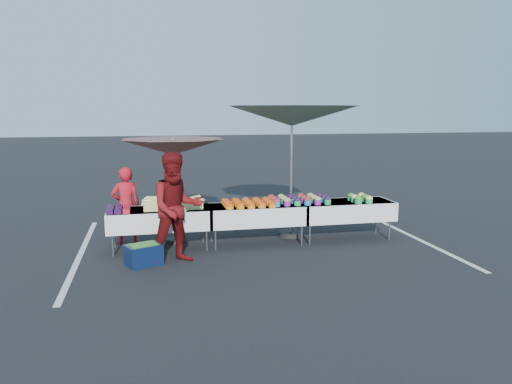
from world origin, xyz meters
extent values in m
plane|color=black|center=(0.00, 0.00, 0.00)|extent=(80.00, 80.00, 0.00)
cube|color=silver|center=(-3.20, 0.00, 0.00)|extent=(0.10, 5.00, 0.00)
cube|color=silver|center=(3.20, 0.00, 0.00)|extent=(0.10, 5.00, 0.00)
cube|color=white|center=(-1.80, 0.00, 0.73)|extent=(1.80, 0.75, 0.04)
cube|color=white|center=(-1.80, 0.00, 0.57)|extent=(1.86, 0.81, 0.36)
cylinder|color=slate|center=(-2.62, -0.29, 0.20)|extent=(0.04, 0.04, 0.39)
cylinder|color=slate|center=(-2.62, 0.29, 0.20)|extent=(0.04, 0.04, 0.39)
cylinder|color=slate|center=(-0.98, -0.29, 0.20)|extent=(0.04, 0.04, 0.39)
cylinder|color=slate|center=(-0.98, 0.29, 0.20)|extent=(0.04, 0.04, 0.39)
cube|color=white|center=(0.00, 0.00, 0.73)|extent=(1.80, 0.75, 0.04)
cube|color=white|center=(0.00, 0.00, 0.57)|extent=(1.86, 0.81, 0.36)
cylinder|color=slate|center=(-0.82, -0.29, 0.20)|extent=(0.04, 0.04, 0.39)
cylinder|color=slate|center=(-0.82, 0.29, 0.20)|extent=(0.04, 0.04, 0.39)
cylinder|color=slate|center=(0.82, -0.29, 0.20)|extent=(0.04, 0.04, 0.39)
cylinder|color=slate|center=(0.82, 0.29, 0.20)|extent=(0.04, 0.04, 0.39)
cube|color=white|center=(1.80, 0.00, 0.73)|extent=(1.80, 0.75, 0.04)
cube|color=white|center=(1.80, 0.00, 0.57)|extent=(1.86, 0.81, 0.36)
cylinder|color=slate|center=(0.98, -0.29, 0.20)|extent=(0.04, 0.04, 0.39)
cylinder|color=slate|center=(0.98, 0.29, 0.20)|extent=(0.04, 0.04, 0.39)
cylinder|color=slate|center=(2.62, -0.29, 0.20)|extent=(0.04, 0.04, 0.39)
cylinder|color=slate|center=(2.62, 0.29, 0.20)|extent=(0.04, 0.04, 0.39)
cube|color=black|center=(-2.65, -0.27, 0.79)|extent=(0.12, 0.12, 0.08)
cube|color=black|center=(-2.65, -0.13, 0.79)|extent=(0.12, 0.12, 0.08)
cube|color=black|center=(-2.65, 0.01, 0.79)|extent=(0.12, 0.12, 0.08)
cube|color=black|center=(-2.65, 0.15, 0.79)|extent=(0.12, 0.12, 0.08)
cube|color=black|center=(-2.51, -0.27, 0.79)|extent=(0.12, 0.12, 0.08)
cube|color=black|center=(-2.51, -0.13, 0.79)|extent=(0.12, 0.12, 0.08)
cube|color=black|center=(-2.51, 0.01, 0.79)|extent=(0.12, 0.12, 0.08)
cube|color=black|center=(-2.51, 0.15, 0.79)|extent=(0.12, 0.12, 0.08)
cube|color=red|center=(-2.37, -0.27, 0.79)|extent=(0.12, 0.12, 0.08)
cube|color=red|center=(-2.37, -0.13, 0.79)|extent=(0.12, 0.12, 0.08)
cube|color=red|center=(-2.37, 0.01, 0.79)|extent=(0.12, 0.12, 0.08)
cube|color=red|center=(-2.37, 0.15, 0.79)|extent=(0.12, 0.12, 0.08)
cube|color=#DAD96F|center=(-1.55, 0.05, 0.82)|extent=(1.05, 0.55, 0.14)
cylinder|color=#DAD96F|center=(-1.25, 0.20, 0.85)|extent=(0.27, 0.09, 0.10)
cylinder|color=#DAD96F|center=(-1.93, 0.10, 0.92)|extent=(0.27, 0.14, 0.07)
cylinder|color=#DAD96F|center=(-1.44, -0.06, 0.97)|extent=(0.27, 0.14, 0.09)
cylinder|color=#DAD96F|center=(-1.97, 0.08, 0.87)|extent=(0.27, 0.15, 0.10)
cylinder|color=#DAD96F|center=(-1.73, -0.01, 0.91)|extent=(0.27, 0.15, 0.08)
cylinder|color=#DAD96F|center=(-1.59, 0.09, 0.94)|extent=(0.27, 0.10, 0.10)
cylinder|color=#DAD96F|center=(-1.59, -0.03, 0.94)|extent=(0.27, 0.07, 0.08)
cylinder|color=#DAD96F|center=(-1.68, -0.13, 0.90)|extent=(0.27, 0.14, 0.09)
cylinder|color=#DAD96F|center=(-1.71, 0.25, 0.92)|extent=(0.27, 0.12, 0.08)
cylinder|color=#DAD96F|center=(-1.09, 0.14, 0.87)|extent=(0.27, 0.16, 0.08)
cylinder|color=#DAD96F|center=(-1.86, 0.01, 0.92)|extent=(0.27, 0.11, 0.07)
cylinder|color=#DAD96F|center=(-1.64, -0.18, 0.85)|extent=(0.27, 0.10, 0.07)
cylinder|color=#DAD96F|center=(-1.44, 0.19, 0.93)|extent=(0.27, 0.12, 0.08)
cylinder|color=#DAD96F|center=(-1.98, -0.17, 0.90)|extent=(0.27, 0.15, 0.08)
cylinder|color=#DAD96F|center=(-1.89, 0.09, 0.94)|extent=(0.27, 0.10, 0.08)
cylinder|color=#DAD96F|center=(-1.34, 0.00, 0.90)|extent=(0.27, 0.16, 0.10)
cylinder|color=#DAD96F|center=(-1.83, -0.02, 0.97)|extent=(0.27, 0.12, 0.09)
cylinder|color=#DAD96F|center=(-1.28, -0.18, 0.95)|extent=(0.27, 0.09, 0.07)
cylinder|color=#DAD96F|center=(-1.22, -0.15, 0.88)|extent=(0.27, 0.10, 0.09)
cylinder|color=#DAD96F|center=(-1.30, -0.09, 0.87)|extent=(0.27, 0.12, 0.09)
cylinder|color=#DAD96F|center=(-1.45, 0.28, 0.86)|extent=(0.27, 0.10, 0.08)
cylinder|color=#DAD96F|center=(-1.17, 0.03, 0.93)|extent=(0.27, 0.14, 0.10)
cylinder|color=#DAD96F|center=(-1.24, 0.25, 0.86)|extent=(0.27, 0.12, 0.07)
cube|color=white|center=(-1.50, -0.30, 0.78)|extent=(0.30, 0.25, 0.05)
cylinder|color=orange|center=(-0.55, -0.28, 0.78)|extent=(0.15, 0.15, 0.05)
ellipsoid|color=#FE430E|center=(-0.55, -0.28, 0.81)|extent=(0.15, 0.15, 0.08)
cylinder|color=orange|center=(-0.55, -0.10, 0.78)|extent=(0.15, 0.15, 0.05)
ellipsoid|color=#FE430E|center=(-0.55, -0.10, 0.81)|extent=(0.15, 0.15, 0.08)
cylinder|color=orange|center=(-0.55, 0.08, 0.78)|extent=(0.15, 0.15, 0.05)
ellipsoid|color=#FE430E|center=(-0.55, 0.08, 0.81)|extent=(0.15, 0.15, 0.08)
cylinder|color=orange|center=(-0.55, 0.26, 0.78)|extent=(0.15, 0.15, 0.05)
ellipsoid|color=#FE430E|center=(-0.55, 0.26, 0.81)|extent=(0.15, 0.15, 0.08)
cylinder|color=orange|center=(-0.35, -0.28, 0.78)|extent=(0.15, 0.15, 0.05)
ellipsoid|color=#FE430E|center=(-0.35, -0.28, 0.81)|extent=(0.15, 0.15, 0.08)
cylinder|color=orange|center=(-0.35, -0.10, 0.78)|extent=(0.15, 0.15, 0.05)
ellipsoid|color=#FE430E|center=(-0.35, -0.10, 0.81)|extent=(0.15, 0.15, 0.08)
cylinder|color=orange|center=(-0.35, 0.08, 0.78)|extent=(0.15, 0.15, 0.05)
ellipsoid|color=#FE430E|center=(-0.35, 0.08, 0.81)|extent=(0.15, 0.15, 0.08)
cylinder|color=orange|center=(-0.35, 0.26, 0.78)|extent=(0.15, 0.15, 0.05)
ellipsoid|color=#FE430E|center=(-0.35, 0.26, 0.81)|extent=(0.15, 0.15, 0.08)
cylinder|color=orange|center=(-0.15, -0.28, 0.78)|extent=(0.15, 0.15, 0.05)
ellipsoid|color=#FE430E|center=(-0.15, -0.28, 0.81)|extent=(0.15, 0.15, 0.08)
cylinder|color=orange|center=(-0.15, -0.10, 0.78)|extent=(0.15, 0.15, 0.05)
ellipsoid|color=#FE430E|center=(-0.15, -0.10, 0.81)|extent=(0.15, 0.15, 0.08)
cylinder|color=orange|center=(-0.15, 0.08, 0.78)|extent=(0.15, 0.15, 0.05)
ellipsoid|color=#FE430E|center=(-0.15, 0.08, 0.81)|extent=(0.15, 0.15, 0.08)
cylinder|color=orange|center=(-0.15, 0.26, 0.78)|extent=(0.15, 0.15, 0.05)
ellipsoid|color=#FE430E|center=(-0.15, 0.26, 0.81)|extent=(0.15, 0.15, 0.08)
cylinder|color=orange|center=(0.05, -0.28, 0.78)|extent=(0.15, 0.15, 0.05)
ellipsoid|color=#FE430E|center=(0.05, -0.28, 0.81)|extent=(0.15, 0.15, 0.08)
cylinder|color=orange|center=(0.05, -0.10, 0.78)|extent=(0.15, 0.15, 0.05)
ellipsoid|color=#FE430E|center=(0.05, -0.10, 0.81)|extent=(0.15, 0.15, 0.08)
cylinder|color=orange|center=(0.05, 0.08, 0.78)|extent=(0.15, 0.15, 0.05)
ellipsoid|color=#FE430E|center=(0.05, 0.08, 0.81)|extent=(0.15, 0.15, 0.08)
cylinder|color=orange|center=(0.05, 0.26, 0.78)|extent=(0.15, 0.15, 0.05)
ellipsoid|color=#FE430E|center=(0.05, 0.26, 0.81)|extent=(0.15, 0.15, 0.08)
cylinder|color=orange|center=(0.25, -0.28, 0.78)|extent=(0.15, 0.15, 0.05)
ellipsoid|color=#FE430E|center=(0.25, -0.28, 0.81)|extent=(0.15, 0.15, 0.08)
cylinder|color=orange|center=(0.25, -0.10, 0.78)|extent=(0.15, 0.15, 0.05)
ellipsoid|color=#FE430E|center=(0.25, -0.10, 0.81)|extent=(0.15, 0.15, 0.08)
cylinder|color=orange|center=(0.25, 0.08, 0.78)|extent=(0.15, 0.15, 0.05)
ellipsoid|color=#FE430E|center=(0.25, 0.08, 0.81)|extent=(0.15, 0.15, 0.08)
cylinder|color=orange|center=(0.25, 0.26, 0.78)|extent=(0.15, 0.15, 0.05)
ellipsoid|color=#FE430E|center=(0.25, 0.26, 0.81)|extent=(0.15, 0.15, 0.08)
cylinder|color=#297DC2|center=(0.35, -0.22, 0.80)|extent=(0.13, 0.13, 0.10)
ellipsoid|color=maroon|center=(0.35, -0.22, 0.86)|extent=(0.14, 0.14, 0.10)
cylinder|color=#992094|center=(0.35, 0.00, 0.80)|extent=(0.13, 0.13, 0.10)
ellipsoid|color=maroon|center=(0.35, 0.00, 0.86)|extent=(0.14, 0.14, 0.10)
cylinder|color=#29A55B|center=(0.35, 0.22, 0.80)|extent=(0.13, 0.13, 0.10)
ellipsoid|color=maroon|center=(0.35, 0.22, 0.86)|extent=(0.14, 0.14, 0.10)
cylinder|color=#992094|center=(0.55, -0.22, 0.80)|extent=(0.13, 0.13, 0.10)
ellipsoid|color=tan|center=(0.55, -0.22, 0.86)|extent=(0.14, 0.14, 0.10)
cylinder|color=#29A55B|center=(0.55, 0.00, 0.80)|extent=(0.13, 0.13, 0.10)
ellipsoid|color=tan|center=(0.55, 0.00, 0.86)|extent=(0.14, 0.14, 0.10)
cylinder|color=#297DC2|center=(0.55, 0.22, 0.80)|extent=(0.13, 0.13, 0.10)
ellipsoid|color=tan|center=(0.55, 0.22, 0.86)|extent=(0.14, 0.14, 0.10)
cylinder|color=#29A55B|center=(0.75, -0.22, 0.80)|extent=(0.13, 0.13, 0.10)
ellipsoid|color=#22112D|center=(0.75, -0.22, 0.86)|extent=(0.14, 0.14, 0.10)
cylinder|color=#297DC2|center=(0.75, 0.00, 0.80)|extent=(0.13, 0.13, 0.10)
ellipsoid|color=#22112D|center=(0.75, 0.00, 0.86)|extent=(0.14, 0.14, 0.10)
cylinder|color=#992094|center=(0.75, 0.22, 0.80)|extent=(0.13, 0.13, 0.10)
ellipsoid|color=#22112D|center=(0.75, 0.22, 0.86)|extent=(0.14, 0.14, 0.10)
cylinder|color=#297DC2|center=(0.95, -0.22, 0.80)|extent=(0.13, 0.13, 0.10)
ellipsoid|color=maroon|center=(0.95, -0.22, 0.86)|extent=(0.14, 0.14, 0.10)
cylinder|color=#992094|center=(0.95, 0.00, 0.80)|extent=(0.13, 0.13, 0.10)
ellipsoid|color=maroon|center=(0.95, 0.00, 0.86)|extent=(0.14, 0.14, 0.10)
cylinder|color=#29A55B|center=(0.95, 0.22, 0.80)|extent=(0.13, 0.13, 0.10)
ellipsoid|color=maroon|center=(0.95, 0.22, 0.86)|extent=(0.14, 0.14, 0.10)
cylinder|color=#992094|center=(1.15, -0.22, 0.80)|extent=(0.13, 0.13, 0.10)
ellipsoid|color=tan|center=(1.15, -0.22, 0.86)|extent=(0.14, 0.14, 0.10)
cylinder|color=#29A55B|center=(1.15, 0.00, 0.80)|extent=(0.13, 0.13, 0.10)
ellipsoid|color=tan|center=(1.15, 0.00, 0.86)|extent=(0.14, 0.14, 0.10)
cylinder|color=#297DC2|center=(1.15, 0.22, 0.80)|extent=(0.13, 0.13, 0.10)
ellipsoid|color=tan|center=(1.15, 0.22, 0.86)|extent=(0.14, 0.14, 0.10)
cylinder|color=#29A55B|center=(1.35, -0.22, 0.80)|extent=(0.13, 0.13, 0.10)
ellipsoid|color=#22112D|center=(1.35, -0.22, 0.86)|extent=(0.14, 0.14, 0.10)
cylinder|color=#297DC2|center=(1.35, 0.00, 0.80)|extent=(0.13, 0.13, 0.10)
ellipsoid|color=#22112D|center=(1.35, 0.00, 0.86)|extent=(0.14, 0.14, 0.10)
cylinder|color=#992094|center=(1.35, 0.22, 0.80)|extent=(0.13, 0.13, 0.10)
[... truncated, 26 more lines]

